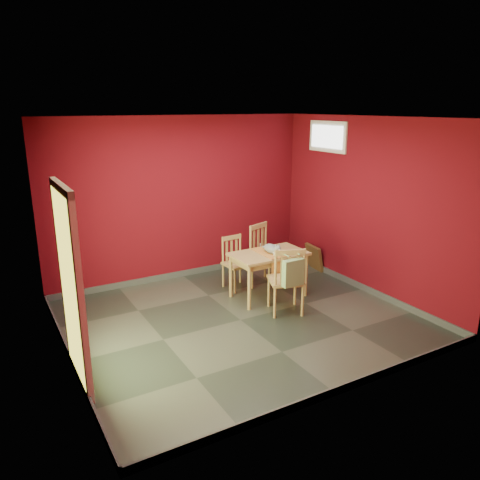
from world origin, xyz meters
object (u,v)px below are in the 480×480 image
chair_near (287,279)px  tote_bag (293,273)px  picture_frame (314,257)px  dining_table (269,258)px  chair_far_right (265,253)px  chair_far_left (236,262)px  cat (271,247)px

chair_near → tote_bag: bearing=-103.9°
tote_bag → picture_frame: 2.20m
dining_table → picture_frame: dining_table is taller
chair_far_right → chair_near: chair_near is taller
tote_bag → picture_frame: bearing=43.5°
chair_far_right → tote_bag: 1.46m
chair_near → picture_frame: size_ratio=2.16×
chair_far_right → tote_bag: size_ratio=2.24×
chair_far_left → chair_far_right: chair_far_right is taller
chair_far_right → picture_frame: chair_far_right is taller
chair_near → dining_table: bearing=80.5°
chair_far_right → tote_bag: chair_far_right is taller
dining_table → chair_near: bearing=-99.5°
tote_bag → chair_near: bearing=76.1°
chair_far_left → chair_far_right: 0.53m
chair_far_left → cat: 0.76m
dining_table → chair_far_left: (-0.24, 0.59, -0.19)m
dining_table → chair_far_left: chair_far_left is taller
dining_table → chair_far_right: (0.29, 0.54, -0.12)m
chair_far_right → picture_frame: (1.11, 0.10, -0.28)m
cat → chair_far_left: bearing=109.3°
chair_far_left → picture_frame: size_ratio=1.84×
tote_bag → cat: bearing=77.1°
tote_bag → cat: size_ratio=1.16×
dining_table → chair_far_left: 0.66m
dining_table → picture_frame: size_ratio=2.48×
cat → dining_table: bearing=133.8°
dining_table → chair_near: chair_near is taller
tote_bag → chair_far_left: bearing=93.2°
chair_far_left → cat: bearing=-66.4°
chair_near → cat: bearing=77.4°
chair_far_left → tote_bag: bearing=-86.8°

